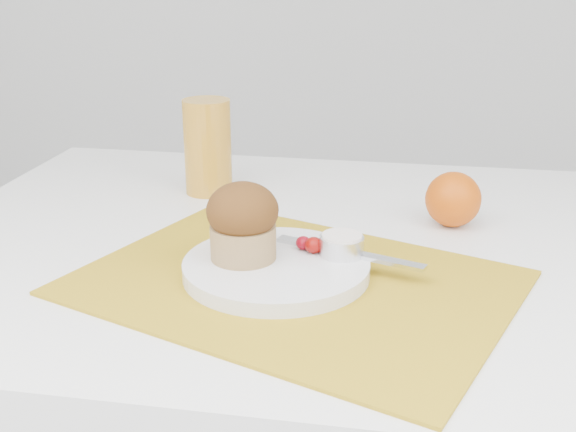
% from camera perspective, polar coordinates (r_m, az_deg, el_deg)
% --- Properties ---
extents(placemat, '(0.58, 0.51, 0.00)m').
position_cam_1_polar(placemat, '(0.85, 0.45, -5.29)').
color(placemat, '#B28B18').
rests_on(placemat, table).
extents(plate, '(0.23, 0.23, 0.02)m').
position_cam_1_polar(plate, '(0.86, -0.94, -4.12)').
color(plate, silver).
rests_on(plate, placemat).
extents(ramekin, '(0.05, 0.05, 0.02)m').
position_cam_1_polar(ramekin, '(0.87, 4.26, -2.35)').
color(ramekin, silver).
rests_on(ramekin, plate).
extents(cream, '(0.06, 0.06, 0.01)m').
position_cam_1_polar(cream, '(0.87, 4.28, -1.65)').
color(cream, white).
rests_on(cream, ramekin).
extents(raspberry_near, '(0.02, 0.02, 0.02)m').
position_cam_1_polar(raspberry_near, '(0.89, 1.22, -2.14)').
color(raspberry_near, '#5B020B').
rests_on(raspberry_near, plate).
extents(raspberry_far, '(0.02, 0.02, 0.02)m').
position_cam_1_polar(raspberry_far, '(0.88, 2.05, -2.31)').
color(raspberry_far, '#5A0502').
rests_on(raspberry_far, plate).
extents(butter_knife, '(0.19, 0.08, 0.00)m').
position_cam_1_polar(butter_knife, '(0.88, 4.83, -2.90)').
color(butter_knife, silver).
rests_on(butter_knife, plate).
extents(orange, '(0.08, 0.08, 0.08)m').
position_cam_1_polar(orange, '(1.04, 12.91, 1.29)').
color(orange, '#CD5007').
rests_on(orange, table).
extents(juice_glass, '(0.09, 0.09, 0.15)m').
position_cam_1_polar(juice_glass, '(1.16, -6.36, 5.46)').
color(juice_glass, gold).
rests_on(juice_glass, table).
extents(muffin, '(0.09, 0.09, 0.09)m').
position_cam_1_polar(muffin, '(0.85, -3.60, -0.41)').
color(muffin, '#A98552').
rests_on(muffin, plate).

